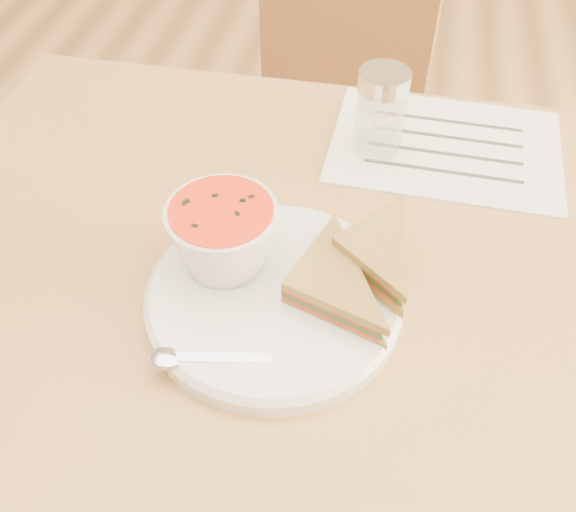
% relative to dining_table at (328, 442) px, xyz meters
% --- Properties ---
extents(dining_table, '(1.00, 0.70, 0.75)m').
position_rel_dining_table_xyz_m(dining_table, '(0.00, 0.00, 0.00)').
color(dining_table, brown).
rests_on(dining_table, floor).
extents(chair_far, '(0.42, 0.42, 0.81)m').
position_rel_dining_table_xyz_m(chair_far, '(-0.12, 0.59, 0.03)').
color(chair_far, brown).
rests_on(chair_far, floor).
extents(plate, '(0.27, 0.27, 0.02)m').
position_rel_dining_table_xyz_m(plate, '(-0.06, -0.05, 0.38)').
color(plate, white).
rests_on(plate, dining_table).
extents(soup_bowl, '(0.13, 0.13, 0.07)m').
position_rel_dining_table_xyz_m(soup_bowl, '(-0.12, -0.03, 0.43)').
color(soup_bowl, white).
rests_on(soup_bowl, plate).
extents(sandwich_half_a, '(0.14, 0.14, 0.03)m').
position_rel_dining_table_xyz_m(sandwich_half_a, '(-0.05, -0.07, 0.41)').
color(sandwich_half_a, '#A8883B').
rests_on(sandwich_half_a, plate).
extents(sandwich_half_b, '(0.14, 0.14, 0.03)m').
position_rel_dining_table_xyz_m(sandwich_half_b, '(-0.01, -0.01, 0.42)').
color(sandwich_half_b, '#A8883B').
rests_on(sandwich_half_b, plate).
extents(spoon, '(0.17, 0.06, 0.01)m').
position_rel_dining_table_xyz_m(spoon, '(-0.09, -0.14, 0.40)').
color(spoon, silver).
rests_on(spoon, plate).
extents(paper_menu, '(0.29, 0.22, 0.00)m').
position_rel_dining_table_xyz_m(paper_menu, '(0.10, 0.23, 0.38)').
color(paper_menu, white).
rests_on(paper_menu, dining_table).
extents(condiment_shaker, '(0.08, 0.08, 0.11)m').
position_rel_dining_table_xyz_m(condiment_shaker, '(0.01, 0.21, 0.43)').
color(condiment_shaker, silver).
rests_on(condiment_shaker, dining_table).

